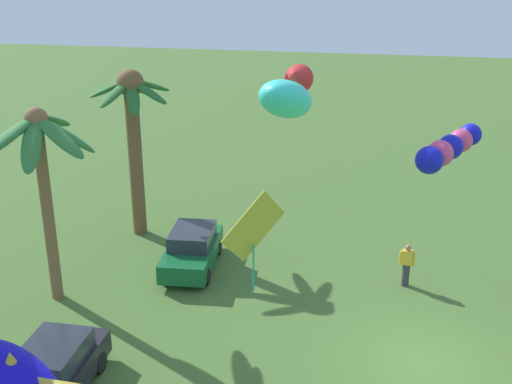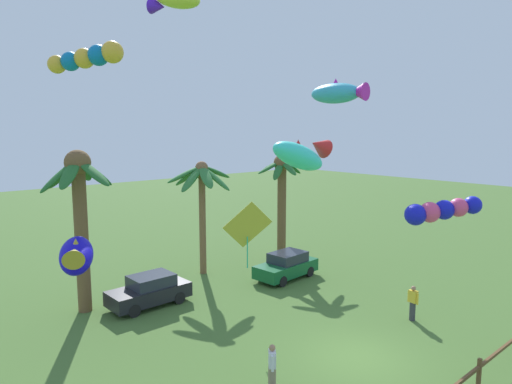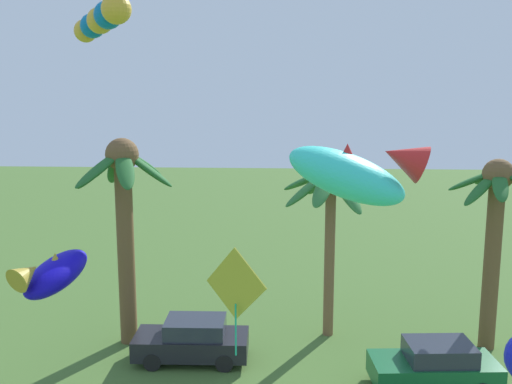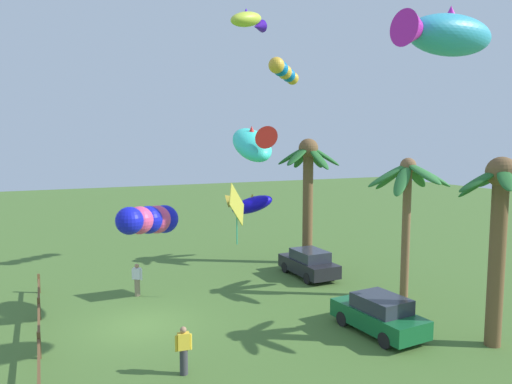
# 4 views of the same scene
# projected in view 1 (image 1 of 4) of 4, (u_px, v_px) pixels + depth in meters

# --- Properties ---
(ground_plane) EXTENTS (120.00, 120.00, 0.00)m
(ground_plane) POSITION_uv_depth(u_px,v_px,m) (422.00, 363.00, 18.53)
(ground_plane) COLOR #476B2D
(palm_tree_0) EXTENTS (4.00, 3.80, 6.69)m
(palm_tree_0) POSITION_uv_depth(u_px,v_px,m) (39.00, 153.00, 20.23)
(palm_tree_0) COLOR brown
(palm_tree_0) RESTS_ON ground
(palm_tree_2) EXTENTS (3.28, 3.42, 6.93)m
(palm_tree_2) POSITION_uv_depth(u_px,v_px,m) (133.00, 120.00, 25.44)
(palm_tree_2) COLOR brown
(palm_tree_2) RESTS_ON ground
(parked_car_0) EXTENTS (3.93, 1.80, 1.51)m
(parked_car_0) POSITION_uv_depth(u_px,v_px,m) (53.00, 371.00, 16.95)
(parked_car_0) COLOR black
(parked_car_0) RESTS_ON ground
(parked_car_1) EXTENTS (4.02, 2.00, 1.51)m
(parked_car_1) POSITION_uv_depth(u_px,v_px,m) (192.00, 249.00, 23.93)
(parked_car_1) COLOR #145B2D
(parked_car_1) RESTS_ON ground
(spectator_0) EXTENTS (0.27, 0.55, 1.59)m
(spectator_0) POSITION_uv_depth(u_px,v_px,m) (407.00, 265.00, 22.58)
(spectator_0) COLOR #38383D
(spectator_0) RESTS_ON ground
(kite_tube_0) EXTENTS (2.89, 2.27, 1.20)m
(kite_tube_0) POSITION_uv_depth(u_px,v_px,m) (448.00, 149.00, 20.98)
(kite_tube_0) COLOR #1218CA
(kite_fish_2) EXTENTS (3.41, 1.64, 1.96)m
(kite_fish_2) POSITION_uv_depth(u_px,v_px,m) (287.00, 95.00, 17.97)
(kite_fish_2) COLOR #38E8D3
(kite_diamond_3) EXTENTS (1.62, 1.38, 2.89)m
(kite_diamond_3) POSITION_uv_depth(u_px,v_px,m) (253.00, 228.00, 16.51)
(kite_diamond_3) COLOR gold
(kite_fish_5) EXTENTS (2.23, 3.16, 1.64)m
(kite_fish_5) POSITION_uv_depth(u_px,v_px,m) (19.00, 383.00, 11.89)
(kite_fish_5) COLOR #1009C0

